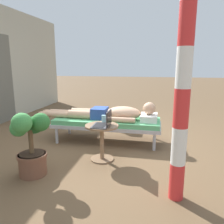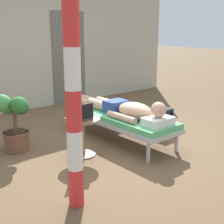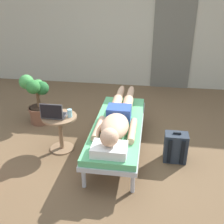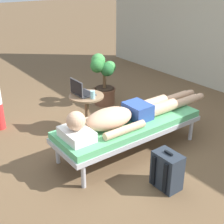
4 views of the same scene
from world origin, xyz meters
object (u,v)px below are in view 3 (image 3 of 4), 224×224
(drink_glass, at_px, (70,113))
(potted_plant, at_px, (37,99))
(backpack, at_px, (175,147))
(side_table, at_px, (60,127))
(laptop, at_px, (53,114))
(person_reclining, at_px, (117,119))
(lounge_chair, at_px, (118,128))

(drink_glass, relative_size, potted_plant, 0.13)
(backpack, distance_m, potted_plant, 2.36)
(side_table, relative_size, laptop, 1.69)
(person_reclining, relative_size, backpack, 5.12)
(lounge_chair, relative_size, side_table, 3.61)
(backpack, xyz_separation_m, potted_plant, (-2.22, 0.77, 0.23))
(person_reclining, distance_m, laptop, 0.86)
(side_table, height_order, backpack, side_table)
(laptop, height_order, potted_plant, potted_plant)
(lounge_chair, bearing_deg, laptop, -169.64)
(lounge_chair, height_order, side_table, side_table)
(lounge_chair, distance_m, backpack, 0.82)
(drink_glass, bearing_deg, potted_plant, 137.01)
(side_table, xyz_separation_m, potted_plant, (-0.63, 0.74, 0.07))
(laptop, height_order, backpack, laptop)
(lounge_chair, distance_m, laptop, 0.90)
(laptop, distance_m, backpack, 1.69)
(laptop, bearing_deg, backpack, 0.65)
(person_reclining, bearing_deg, backpack, -5.78)
(lounge_chair, bearing_deg, person_reclining, -90.00)
(side_table, relative_size, drink_glass, 4.78)
(backpack, height_order, potted_plant, potted_plant)
(person_reclining, height_order, drink_glass, person_reclining)
(side_table, xyz_separation_m, laptop, (-0.06, -0.05, 0.23))
(lounge_chair, bearing_deg, drink_glass, -171.32)
(lounge_chair, height_order, laptop, laptop)
(person_reclining, bearing_deg, potted_plant, 154.19)
(lounge_chair, xyz_separation_m, drink_glass, (-0.64, -0.10, 0.23))
(person_reclining, height_order, potted_plant, potted_plant)
(side_table, height_order, laptop, laptop)
(lounge_chair, bearing_deg, backpack, -9.84)
(laptop, height_order, drink_glass, laptop)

